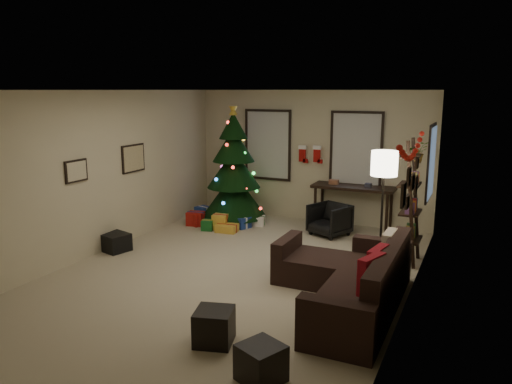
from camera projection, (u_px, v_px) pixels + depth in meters
floor at (233, 274)px, 7.43m from camera, size 7.00×7.00×0.00m
ceiling at (231, 90)px, 6.88m from camera, size 7.00×7.00×0.00m
wall_back at (311, 156)px, 10.26m from camera, size 5.00×0.00×5.00m
wall_front at (33, 259)px, 4.04m from camera, size 5.00×0.00×5.00m
wall_left at (98, 173)px, 8.18m from camera, size 0.00×7.00×7.00m
wall_right at (412, 202)px, 6.12m from camera, size 0.00×7.00×7.00m
window_back_left at (268, 145)px, 10.59m from camera, size 1.05×0.06×1.50m
window_back_right at (356, 149)px, 9.80m from camera, size 1.05×0.06×1.50m
window_right_wall at (432, 162)px, 8.37m from camera, size 0.06×0.90×1.30m
christmas_tree at (234, 173)px, 10.18m from camera, size 1.33×1.33×2.47m
presents at (215, 220)px, 10.01m from camera, size 1.50×1.01×0.30m
sofa at (352, 283)px, 6.37m from camera, size 1.77×2.58×0.84m
pillow_red_a at (371, 274)px, 5.66m from camera, size 0.25×0.45×0.43m
pillow_red_b at (377, 265)px, 5.96m from camera, size 0.19×0.45×0.43m
pillow_cream at (389, 248)px, 6.65m from camera, size 0.14×0.45×0.45m
ottoman_near at (214, 327)px, 5.37m from camera, size 0.49×0.49×0.38m
ottoman_far at (261, 363)px, 4.67m from camera, size 0.50×0.50×0.36m
desk at (353, 191)px, 9.72m from camera, size 1.60×0.57×0.86m
desk_chair at (329, 220)px, 9.35m from camera, size 0.76×0.74×0.61m
bookshelf at (412, 204)px, 7.74m from camera, size 0.30×0.58×1.97m
potted_plant at (418, 149)px, 7.85m from camera, size 0.52×0.51×0.44m
floor_lamp at (384, 171)px, 7.26m from camera, size 0.39×0.39×1.83m
art_map at (133, 158)px, 8.94m from camera, size 0.04×0.60×0.50m
art_abstract at (76, 171)px, 7.72m from camera, size 0.04×0.45×0.35m
gallery at (410, 185)px, 6.02m from camera, size 0.03×1.25×0.54m
garland at (412, 148)px, 6.07m from camera, size 0.08×1.90×0.30m
stocking_left at (303, 153)px, 10.23m from camera, size 0.20×0.05×0.36m
stocking_right at (317, 154)px, 10.04m from camera, size 0.20×0.05×0.36m
storage_bin at (112, 241)px, 8.52m from camera, size 0.68×0.54×0.30m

